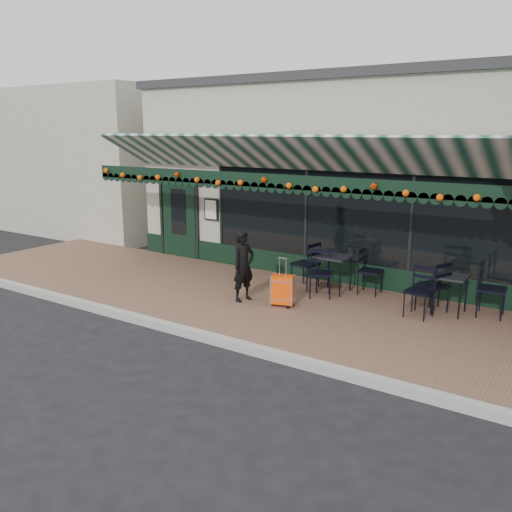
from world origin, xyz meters
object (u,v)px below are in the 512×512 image
Objects in this scene: chair_a_right at (492,290)px; chair_b_right at (370,272)px; chair_a_left at (433,286)px; chair_a_front at (419,292)px; suitcase at (283,290)px; chair_b_left at (305,264)px; chair_b_front at (320,274)px; cafe_table_b at (334,260)px; woman at (243,266)px; cafe_table_a at (450,279)px.

chair_a_right reaches higher than chair_b_right.
chair_a_front is (-0.12, -0.42, -0.03)m from chair_a_left.
suitcase is 2.78m from chair_a_left.
chair_b_left is 1.06× the size of chair_b_front.
cafe_table_b is 0.68m from chair_b_left.
woman is 1.42× the size of chair_a_right.
chair_a_left reaches higher than cafe_table_a.
chair_a_left is (3.30, 1.37, -0.21)m from woman.
chair_a_right is at bearing -96.90° from chair_b_right.
chair_b_left is at bearing 88.88° from chair_a_right.
suitcase is at bearing -69.97° from woman.
suitcase reaches higher than chair_a_front.
woman is 0.92m from suitcase.
cafe_table_a is 1.73m from chair_b_right.
chair_b_left is 1.08× the size of chair_b_right.
chair_a_left reaches higher than chair_b_front.
chair_a_right is (4.27, 1.71, -0.21)m from woman.
chair_b_front reaches higher than chair_b_right.
chair_a_front is 2.04m from chair_b_front.
cafe_table_a is 0.33m from chair_a_left.
woman is at bearing -12.42° from chair_b_left.
chair_a_right reaches higher than chair_a_front.
cafe_table_b is 0.83× the size of chair_a_front.
chair_a_front is at bearing -128.75° from cafe_table_a.
cafe_table_b is (1.23, 1.52, -0.02)m from woman.
chair_a_right reaches higher than cafe_table_a.
chair_a_front is (3.18, 0.95, -0.24)m from woman.
chair_a_left is 2.73m from chair_b_left.
chair_a_left is (-0.28, -0.09, -0.16)m from cafe_table_a.
chair_b_left is at bearing -8.68° from woman.
suitcase is 0.95× the size of chair_a_right.
chair_b_front is (0.57, -0.42, -0.03)m from chair_b_left.
cafe_table_b is (0.40, 1.41, 0.37)m from suitcase.
chair_a_right is (0.96, 0.34, 0.00)m from chair_a_left.
chair_a_right is 0.98× the size of chair_b_left.
chair_a_left is 1.04× the size of chair_b_front.
chair_a_right is at bearing 3.60° from cafe_table_b.
suitcase reaches higher than cafe_table_b.
suitcase is at bearing -153.98° from cafe_table_a.
chair_a_left is 0.98× the size of chair_b_left.
cafe_table_a is at bearing -19.05° from chair_b_front.
chair_a_left is 1.47m from chair_b_right.
chair_b_front is (-2.04, 0.11, 0.01)m from chair_a_front.
cafe_table_b is (-2.36, 0.06, 0.04)m from cafe_table_a.
cafe_table_b is at bearing 178.45° from cafe_table_a.
chair_b_front is (0.31, 0.95, 0.16)m from suitcase.
woman is 1.51× the size of chair_b_right.
chair_a_left is (2.47, 1.26, 0.18)m from suitcase.
woman is at bearing 129.29° from chair_b_right.
chair_a_front is at bearing -128.44° from chair_b_right.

